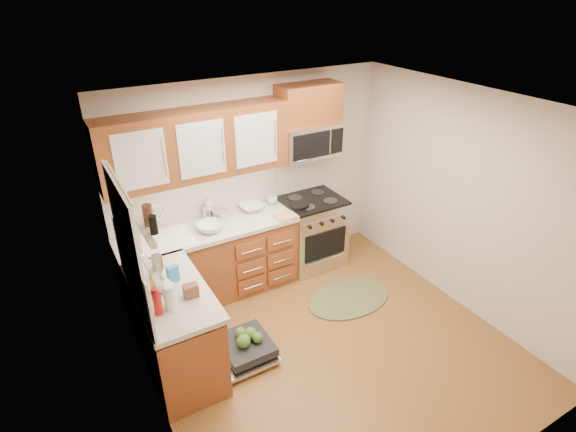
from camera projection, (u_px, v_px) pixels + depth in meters
floor at (329, 345)px, 4.75m from camera, size 3.50×3.50×0.00m
ceiling at (343, 111)px, 3.58m from camera, size 3.50×3.50×0.00m
wall_back at (253, 180)px, 5.51m from camera, size 3.50×0.04×2.50m
wall_front at (495, 370)px, 2.83m from camera, size 3.50×0.04×2.50m
wall_left at (145, 305)px, 3.40m from camera, size 0.04×3.50×2.50m
wall_right at (465, 203)px, 4.94m from camera, size 0.04×3.50×2.50m
base_cabinet_back at (211, 264)px, 5.34m from camera, size 2.05×0.60×0.85m
base_cabinet_left at (176, 332)px, 4.32m from camera, size 0.60×1.25×0.85m
countertop_back at (208, 230)px, 5.11m from camera, size 2.07×0.64×0.05m
countertop_left at (171, 292)px, 4.10m from camera, size 0.64×1.27×0.05m
backsplash_back at (197, 196)px, 5.20m from camera, size 2.05×0.02×0.57m
backsplash_left at (132, 273)px, 3.82m from camera, size 0.02×1.25×0.57m
upper_cabinets at (196, 145)px, 4.76m from camera, size 2.05×0.35×0.75m
cabinet_over_mw at (309, 104)px, 5.26m from camera, size 0.76×0.35×0.47m
range at (312, 232)px, 5.92m from camera, size 0.76×0.64×0.95m
microwave at (309, 140)px, 5.44m from camera, size 0.76×0.38×0.40m
sink at (165, 250)px, 4.91m from camera, size 0.62×0.50×0.26m
dishwasher at (243, 350)px, 4.56m from camera, size 0.70×0.60×0.20m
window at (126, 241)px, 3.65m from camera, size 0.03×1.05×1.05m
window_blind at (122, 204)px, 3.50m from camera, size 0.02×0.96×0.40m
shelf_upper at (145, 232)px, 2.77m from camera, size 0.04×0.40×0.03m
shelf_lower at (152, 272)px, 2.91m from camera, size 0.04×0.40×0.03m
rug at (349, 298)px, 5.43m from camera, size 1.23×0.98×0.02m
skillet at (300, 205)px, 5.51m from camera, size 0.27×0.27×0.04m
stock_pot at (221, 215)px, 5.26m from camera, size 0.24×0.24×0.11m
cutting_board at (287, 216)px, 5.33m from camera, size 0.30×0.20×0.02m
canister at (207, 212)px, 5.26m from camera, size 0.14×0.14×0.18m
paper_towel_roll at (170, 297)px, 3.81m from camera, size 0.13×0.13×0.24m
mustard_bottle at (154, 283)px, 4.00m from camera, size 0.08×0.08×0.21m
red_bottle at (157, 301)px, 3.73m from camera, size 0.08×0.08×0.27m
wooden_box at (191, 291)px, 3.97m from camera, size 0.13×0.09×0.13m
blue_carton at (173, 274)px, 4.17m from camera, size 0.11×0.08×0.16m
bowl_a at (251, 207)px, 5.48m from camera, size 0.28×0.28×0.07m
bowl_b at (210, 227)px, 5.02m from camera, size 0.37×0.37×0.09m
cup at (272, 200)px, 5.63m from camera, size 0.16×0.16×0.11m
soap_bottle_a at (209, 206)px, 5.27m from camera, size 0.11×0.11×0.28m
soap_bottle_b at (157, 270)px, 4.22m from camera, size 0.08×0.09×0.18m
soap_bottle_c at (163, 283)px, 4.03m from camera, size 0.15×0.15×0.18m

